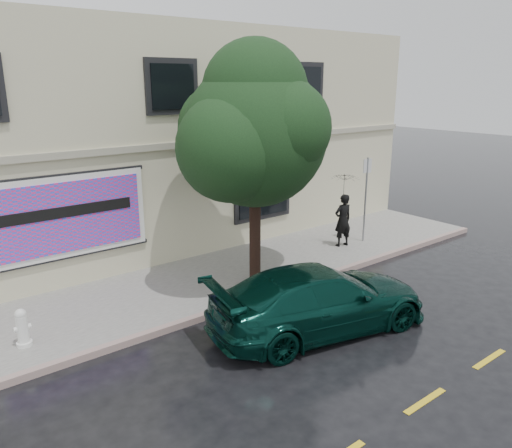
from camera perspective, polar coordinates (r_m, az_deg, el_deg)
ground at (r=11.55m, az=3.91°, el=-11.58°), size 90.00×90.00×0.00m
sidewalk at (r=13.87m, az=-5.16°, el=-6.38°), size 20.00×3.50×0.15m
curb at (r=12.55m, az=-0.73°, el=-8.81°), size 20.00×0.18×0.16m
road_marking at (r=9.63m, az=18.75°, el=-18.61°), size 19.00×0.12×0.01m
building at (r=18.03m, az=-15.64°, el=9.57°), size 20.00×8.12×7.00m
billboard at (r=13.42m, az=-20.90°, el=0.75°), size 4.30×0.16×2.20m
car at (r=11.16m, az=7.28°, el=-8.53°), size 5.37×3.20×1.46m
pedestrian at (r=16.36m, az=9.89°, el=0.43°), size 0.69×0.52×1.73m
umbrella at (r=16.08m, az=10.10°, el=4.61°), size 0.99×0.99×0.71m
street_tree at (r=12.63m, az=-0.12°, el=10.07°), size 3.61×3.61×5.70m
fire_hydrant at (r=11.33m, az=-25.15°, el=-10.70°), size 0.33×0.31×0.81m
sign_pole at (r=16.81m, az=12.44°, el=3.57°), size 0.35×0.06×2.82m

